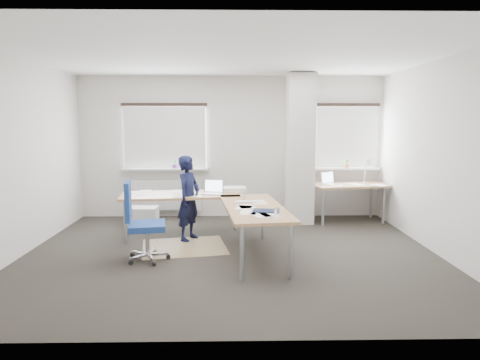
{
  "coord_description": "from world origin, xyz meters",
  "views": [
    {
      "loc": [
        0.02,
        -6.04,
        1.93
      ],
      "look_at": [
        0.15,
        0.9,
        0.96
      ],
      "focal_mm": 32.0,
      "sensor_mm": 36.0,
      "label": 1
    }
  ],
  "objects_px": {
    "desk_main": "(218,202)",
    "task_chair": "(144,239)",
    "desk_side": "(349,186)",
    "person": "(189,198)"
  },
  "relations": [
    {
      "from": "desk_main",
      "to": "task_chair",
      "type": "xyz_separation_m",
      "value": [
        -1.0,
        -0.72,
        -0.38
      ]
    },
    {
      "from": "desk_side",
      "to": "person",
      "type": "height_order",
      "value": "person"
    },
    {
      "from": "person",
      "to": "desk_main",
      "type": "bearing_deg",
      "value": -99.71
    },
    {
      "from": "desk_main",
      "to": "desk_side",
      "type": "distance_m",
      "value": 2.89
    },
    {
      "from": "desk_main",
      "to": "task_chair",
      "type": "bearing_deg",
      "value": -150.95
    },
    {
      "from": "desk_main",
      "to": "task_chair",
      "type": "distance_m",
      "value": 1.29
    },
    {
      "from": "desk_side",
      "to": "task_chair",
      "type": "xyz_separation_m",
      "value": [
        -3.44,
        -2.25,
        -0.37
      ]
    },
    {
      "from": "task_chair",
      "to": "desk_main",
      "type": "bearing_deg",
      "value": 26.56
    },
    {
      "from": "desk_side",
      "to": "task_chair",
      "type": "distance_m",
      "value": 4.13
    },
    {
      "from": "task_chair",
      "to": "person",
      "type": "distance_m",
      "value": 1.23
    }
  ]
}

